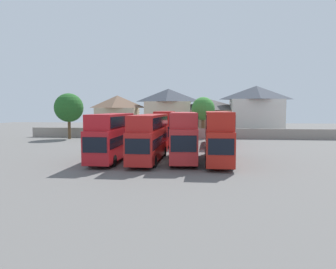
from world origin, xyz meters
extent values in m
plane|color=#605E5B|center=(0.00, 18.00, 0.00)|extent=(140.00, 140.00, 0.00)
cube|color=gray|center=(0.00, 25.63, 0.90)|extent=(56.00, 0.50, 1.80)
cube|color=red|center=(-5.45, -0.38, 1.86)|extent=(2.50, 10.25, 3.01)
cube|color=black|center=(-5.47, -5.52, 2.22)|extent=(2.15, 0.09, 1.35)
cube|color=black|center=(-5.45, -0.38, 2.22)|extent=(2.53, 9.43, 0.95)
cube|color=red|center=(-5.45, -0.12, 4.09)|extent=(2.45, 9.74, 1.45)
cube|color=black|center=(-5.45, -0.12, 4.09)|extent=(2.53, 9.22, 1.01)
cylinder|color=black|center=(-4.34, -3.56, 0.55)|extent=(0.31, 1.10, 1.10)
cylinder|color=black|center=(-6.59, -3.55, 0.55)|extent=(0.31, 1.10, 1.10)
cylinder|color=black|center=(-4.31, 2.79, 0.55)|extent=(0.31, 1.10, 1.10)
cylinder|color=black|center=(-6.56, 2.80, 0.55)|extent=(0.31, 1.10, 1.10)
cube|color=#B41D1A|center=(-1.62, 0.01, 1.82)|extent=(2.61, 11.39, 2.92)
cube|color=black|center=(-1.70, -5.69, 2.17)|extent=(2.15, 0.11, 1.31)
cube|color=black|center=(-1.62, 0.01, 2.17)|extent=(2.63, 10.48, 0.92)
cube|color=#B41D1A|center=(-1.61, 0.30, 4.00)|extent=(2.55, 10.82, 1.45)
cube|color=black|center=(-1.61, 0.30, 4.00)|extent=(2.63, 10.26, 1.02)
cylinder|color=black|center=(-0.55, -3.53, 0.55)|extent=(0.32, 1.10, 1.10)
cylinder|color=black|center=(-2.79, -3.49, 0.55)|extent=(0.32, 1.10, 1.10)
cylinder|color=black|center=(-0.44, 3.51, 0.55)|extent=(0.32, 1.10, 1.10)
cylinder|color=black|center=(-2.69, 3.55, 0.55)|extent=(0.32, 1.10, 1.10)
cube|color=#B52325|center=(1.85, 0.31, 1.95)|extent=(3.13, 10.14, 3.18)
cube|color=black|center=(2.15, -4.71, 2.33)|extent=(2.24, 0.21, 1.43)
cube|color=black|center=(1.85, 0.31, 2.33)|extent=(3.12, 9.34, 1.00)
cube|color=#B52325|center=(1.84, 0.56, 4.25)|extent=(3.05, 9.64, 1.42)
cube|color=black|center=(1.84, 0.56, 4.25)|extent=(3.11, 9.14, 1.00)
cylinder|color=black|center=(3.21, -2.72, 0.55)|extent=(0.36, 1.12, 1.10)
cylinder|color=black|center=(0.87, -2.86, 0.55)|extent=(0.36, 1.12, 1.10)
cylinder|color=black|center=(2.84, 3.47, 0.55)|extent=(0.36, 1.12, 1.10)
cylinder|color=black|center=(0.50, 3.33, 0.55)|extent=(0.36, 1.12, 1.10)
cube|color=#B21E15|center=(5.32, 0.02, 1.86)|extent=(2.49, 11.50, 3.01)
cube|color=black|center=(5.28, -5.74, 2.22)|extent=(2.13, 0.09, 1.36)
cube|color=black|center=(5.32, 0.02, 2.22)|extent=(2.52, 10.58, 0.95)
cube|color=#B21E15|center=(5.32, 0.31, 4.21)|extent=(2.44, 10.93, 1.68)
cube|color=black|center=(5.32, 0.31, 4.21)|extent=(2.52, 10.35, 1.17)
cylinder|color=black|center=(6.41, -3.55, 0.55)|extent=(0.31, 1.10, 1.10)
cylinder|color=black|center=(4.18, -3.53, 0.55)|extent=(0.31, 1.10, 1.10)
cylinder|color=black|center=(6.45, 3.57, 0.55)|extent=(0.31, 1.10, 1.10)
cylinder|color=black|center=(4.22, 3.59, 0.55)|extent=(0.31, 1.10, 1.10)
cube|color=red|center=(-4.54, 15.79, 1.84)|extent=(3.08, 10.97, 2.96)
cube|color=black|center=(-4.85, 10.36, 2.20)|extent=(2.17, 0.20, 1.33)
cube|color=black|center=(-4.54, 15.79, 2.20)|extent=(3.07, 10.11, 0.93)
cylinder|color=black|center=(-3.60, 12.37, 0.55)|extent=(0.36, 1.12, 1.10)
cylinder|color=black|center=(-5.86, 12.50, 0.55)|extent=(0.36, 1.12, 1.10)
cylinder|color=black|center=(-3.22, 19.08, 0.55)|extent=(0.36, 1.12, 1.10)
cylinder|color=black|center=(-5.48, 19.21, 0.55)|extent=(0.36, 1.12, 1.10)
cube|color=#AD1F1D|center=(-1.75, 15.27, 1.87)|extent=(3.02, 10.18, 3.02)
cube|color=black|center=(-1.53, 10.21, 2.23)|extent=(2.27, 0.18, 1.36)
cube|color=black|center=(-1.75, 15.27, 2.23)|extent=(3.02, 9.37, 0.95)
cube|color=#AD1F1D|center=(-1.76, 15.52, 4.16)|extent=(2.94, 9.67, 1.56)
cube|color=black|center=(-1.76, 15.52, 4.16)|extent=(3.01, 9.17, 1.09)
cylinder|color=black|center=(-0.43, 12.20, 0.55)|extent=(0.35, 1.11, 1.10)
cylinder|color=black|center=(-2.80, 12.09, 0.55)|extent=(0.35, 1.11, 1.10)
cylinder|color=black|center=(-0.70, 18.44, 0.55)|extent=(0.35, 1.11, 1.10)
cylinder|color=black|center=(-3.07, 18.34, 0.55)|extent=(0.35, 1.11, 1.10)
cube|color=red|center=(1.60, 15.25, 1.89)|extent=(2.76, 11.85, 3.07)
cube|color=black|center=(1.48, 9.33, 2.26)|extent=(2.24, 0.12, 1.38)
cube|color=black|center=(1.60, 15.25, 2.26)|extent=(2.79, 10.90, 0.97)
cylinder|color=black|center=(2.69, 11.57, 0.55)|extent=(0.32, 1.11, 1.10)
cylinder|color=black|center=(0.36, 11.62, 0.55)|extent=(0.32, 1.11, 1.10)
cylinder|color=black|center=(2.83, 18.89, 0.55)|extent=(0.32, 1.11, 1.10)
cylinder|color=black|center=(0.50, 18.93, 0.55)|extent=(0.32, 1.11, 1.10)
cube|color=#AD1A26|center=(5.83, 15.43, 1.82)|extent=(2.78, 11.68, 2.92)
cube|color=black|center=(5.67, 9.60, 2.17)|extent=(2.17, 0.14, 1.31)
cube|color=black|center=(5.83, 15.43, 2.17)|extent=(2.80, 10.75, 0.92)
cylinder|color=black|center=(6.87, 11.80, 0.55)|extent=(0.33, 1.11, 1.10)
cylinder|color=black|center=(4.60, 11.86, 0.55)|extent=(0.33, 1.11, 1.10)
cylinder|color=black|center=(7.06, 19.00, 0.55)|extent=(0.33, 1.11, 1.10)
cylinder|color=black|center=(4.79, 19.06, 0.55)|extent=(0.33, 1.11, 1.10)
cube|color=#C6B293|center=(-14.27, 35.53, 2.75)|extent=(8.38, 6.21, 5.51)
pyramid|color=brown|center=(-14.27, 35.53, 6.82)|extent=(8.80, 6.52, 2.63)
cube|color=beige|center=(-3.29, 35.45, 3.41)|extent=(9.31, 6.28, 6.81)
pyramid|color=#3D424C|center=(-3.29, 35.45, 8.15)|extent=(9.78, 6.60, 2.67)
cube|color=#9E7A60|center=(5.33, 35.84, 2.53)|extent=(10.91, 6.06, 5.05)
pyramid|color=#514C4C|center=(5.33, 35.84, 6.18)|extent=(11.45, 6.37, 2.25)
cube|color=silver|center=(14.65, 34.84, 3.61)|extent=(10.12, 7.22, 7.21)
pyramid|color=#3D424C|center=(14.65, 34.84, 8.57)|extent=(10.63, 7.58, 2.71)
cylinder|color=brown|center=(3.97, 28.13, 1.91)|extent=(0.58, 0.58, 3.83)
sphere|color=#387F33|center=(3.97, 28.13, 5.34)|extent=(4.30, 4.30, 4.30)
cylinder|color=brown|center=(-19.62, 22.63, 1.87)|extent=(0.51, 0.51, 3.74)
sphere|color=#235B23|center=(-19.62, 22.63, 5.51)|extent=(5.06, 5.06, 5.06)
camera|label=1|loc=(3.65, -32.32, 5.35)|focal=34.54mm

